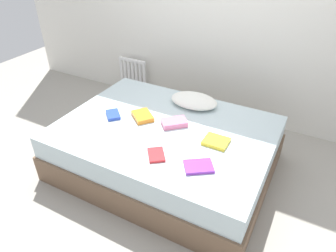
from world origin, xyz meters
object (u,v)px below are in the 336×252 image
object	(u,v)px
textbook_blue	(113,115)
textbook_pink	(174,123)
textbook_yellow	(216,141)
radiator	(133,75)
textbook_orange	(143,116)
textbook_purple	(199,166)
textbook_red	(156,155)
bed	(166,148)
pillow	(194,101)

from	to	relation	value
textbook_blue	textbook_pink	world-z (taller)	textbook_pink
textbook_blue	textbook_yellow	world-z (taller)	same
radiator	textbook_orange	xyz separation A→B (m)	(0.91, -1.17, 0.20)
textbook_purple	textbook_yellow	size ratio (longest dim) A/B	1.05
textbook_red	textbook_blue	distance (m)	0.77
bed	textbook_purple	distance (m)	0.69
bed	textbook_blue	world-z (taller)	textbook_blue
bed	textbook_red	xyz separation A→B (m)	(0.14, -0.41, 0.26)
textbook_orange	textbook_pink	xyz separation A→B (m)	(0.33, 0.04, 0.00)
bed	radiator	bearing A→B (deg)	134.61
radiator	textbook_pink	xyz separation A→B (m)	(1.24, -1.13, 0.21)
textbook_red	textbook_blue	xyz separation A→B (m)	(-0.69, 0.34, 0.00)
textbook_orange	pillow	bearing A→B (deg)	93.70
pillow	textbook_yellow	world-z (taller)	pillow
pillow	textbook_purple	world-z (taller)	pillow
textbook_pink	textbook_purple	bearing A→B (deg)	-88.26
textbook_orange	textbook_blue	world-z (taller)	textbook_orange
pillow	textbook_blue	bearing A→B (deg)	-136.33
pillow	textbook_pink	xyz separation A→B (m)	(-0.01, -0.44, -0.03)
pillow	textbook_blue	size ratio (longest dim) A/B	2.73
pillow	textbook_yellow	xyz separation A→B (m)	(0.45, -0.52, -0.04)
radiator	textbook_yellow	world-z (taller)	radiator
radiator	textbook_yellow	xyz separation A→B (m)	(1.69, -1.22, 0.20)
radiator	textbook_yellow	size ratio (longest dim) A/B	2.17
bed	textbook_red	size ratio (longest dim) A/B	10.99
radiator	textbook_purple	world-z (taller)	radiator
textbook_blue	radiator	bearing A→B (deg)	160.10
textbook_blue	textbook_yellow	xyz separation A→B (m)	(1.06, 0.06, 0.00)
textbook_blue	pillow	bearing A→B (deg)	87.36
textbook_purple	textbook_red	xyz separation A→B (m)	(-0.36, -0.03, -0.00)
pillow	textbook_yellow	distance (m)	0.69
radiator	textbook_pink	distance (m)	1.69
textbook_red	pillow	bearing A→B (deg)	147.54
textbook_yellow	textbook_red	bearing A→B (deg)	-132.84
textbook_blue	textbook_pink	distance (m)	0.62
bed	textbook_purple	xyz separation A→B (m)	(0.50, -0.39, 0.27)
textbook_red	textbook_blue	size ratio (longest dim) A/B	0.99
radiator	textbook_yellow	bearing A→B (deg)	-35.69
textbook_pink	radiator	bearing A→B (deg)	94.73
textbook_yellow	radiator	bearing A→B (deg)	144.10
bed	pillow	xyz separation A→B (m)	(0.06, 0.51, 0.31)
bed	textbook_purple	size ratio (longest dim) A/B	9.04
radiator	pillow	world-z (taller)	pillow
radiator	textbook_red	xyz separation A→B (m)	(1.32, -1.61, 0.19)
pillow	textbook_pink	distance (m)	0.44
textbook_purple	textbook_pink	xyz separation A→B (m)	(-0.45, 0.45, 0.01)
pillow	textbook_pink	world-z (taller)	pillow
textbook_purple	radiator	bearing A→B (deg)	102.40
textbook_orange	textbook_blue	xyz separation A→B (m)	(-0.28, -0.11, -0.01)
textbook_purple	textbook_yellow	xyz separation A→B (m)	(0.00, 0.37, 0.00)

